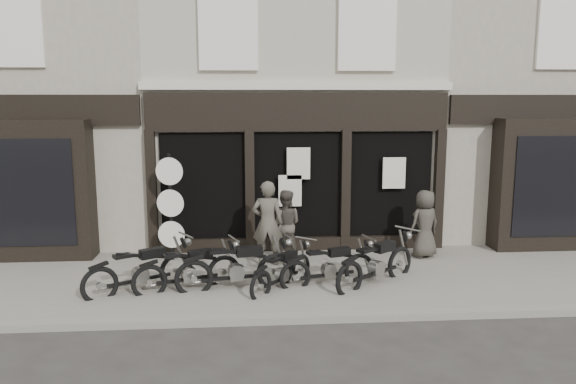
{
  "coord_description": "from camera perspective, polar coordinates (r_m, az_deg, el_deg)",
  "views": [
    {
      "loc": [
        -1.21,
        -10.29,
        3.79
      ],
      "look_at": [
        -0.34,
        1.6,
        1.77
      ],
      "focal_mm": 35.0,
      "sensor_mm": 36.0,
      "label": 1
    }
  ],
  "objects": [
    {
      "name": "ground_plane",
      "position": [
        11.03,
        2.4,
        -10.5
      ],
      "size": [
        90.0,
        90.0,
        0.0
      ],
      "primitive_type": "plane",
      "color": "#2D2B28",
      "rests_on": "ground"
    },
    {
      "name": "pavement",
      "position": [
        11.85,
        1.89,
        -8.74
      ],
      "size": [
        30.0,
        4.2,
        0.12
      ],
      "primitive_type": "cube",
      "color": "slate",
      "rests_on": "ground_plane"
    },
    {
      "name": "kerb",
      "position": [
        9.85,
        3.25,
        -12.62
      ],
      "size": [
        30.0,
        0.25,
        0.13
      ],
      "primitive_type": "cube",
      "color": "gray",
      "rests_on": "ground_plane"
    },
    {
      "name": "central_building",
      "position": [
        16.29,
        0.06,
        10.62
      ],
      "size": [
        7.3,
        6.22,
        8.34
      ],
      "color": "#A69E8E",
      "rests_on": "ground"
    },
    {
      "name": "neighbour_left",
      "position": [
        16.98,
        -22.16,
        9.75
      ],
      "size": [
        5.6,
        6.73,
        8.34
      ],
      "color": "#A09A87",
      "rests_on": "ground"
    },
    {
      "name": "neighbour_right",
      "position": [
        17.87,
        21.15,
        9.77
      ],
      "size": [
        5.6,
        6.73,
        8.34
      ],
      "color": "#A09A87",
      "rests_on": "ground"
    },
    {
      "name": "motorcycle_0",
      "position": [
        11.29,
        -14.72,
        -8.04
      ],
      "size": [
        2.01,
        1.44,
        1.08
      ],
      "rotation": [
        0.0,
        0.0,
        0.56
      ],
      "color": "black",
      "rests_on": "ground"
    },
    {
      "name": "motorcycle_1",
      "position": [
        11.17,
        -10.03,
        -8.14
      ],
      "size": [
        2.05,
        1.07,
        1.04
      ],
      "rotation": [
        0.0,
        0.0,
        0.37
      ],
      "color": "black",
      "rests_on": "ground"
    },
    {
      "name": "motorcycle_2",
      "position": [
        11.07,
        -5.24,
        -8.03
      ],
      "size": [
        2.31,
        0.82,
        1.12
      ],
      "rotation": [
        0.0,
        0.0,
        0.21
      ],
      "color": "black",
      "rests_on": "ground"
    },
    {
      "name": "motorcycle_3",
      "position": [
        11.12,
        -0.58,
        -8.31
      ],
      "size": [
        1.42,
        1.62,
        0.93
      ],
      "rotation": [
        0.0,
        0.0,
        0.88
      ],
      "color": "black",
      "rests_on": "ground"
    },
    {
      "name": "motorcycle_4",
      "position": [
        11.34,
        4.18,
        -7.85
      ],
      "size": [
        2.0,
        0.88,
        0.99
      ],
      "rotation": [
        0.0,
        0.0,
        0.29
      ],
      "color": "black",
      "rests_on": "ground"
    },
    {
      "name": "motorcycle_5",
      "position": [
        11.44,
        8.99,
        -7.56
      ],
      "size": [
        1.95,
        1.63,
        1.1
      ],
      "rotation": [
        0.0,
        0.0,
        0.66
      ],
      "color": "black",
      "rests_on": "ground"
    },
    {
      "name": "man_left",
      "position": [
        12.35,
        -2.09,
        -3.17
      ],
      "size": [
        0.73,
        0.52,
        1.88
      ],
      "primitive_type": "imported",
      "rotation": [
        0.0,
        0.0,
        3.03
      ],
      "color": "#4D493F",
      "rests_on": "pavement"
    },
    {
      "name": "man_centre",
      "position": [
        12.84,
        -0.32,
        -3.32
      ],
      "size": [
        0.86,
        0.72,
        1.6
      ],
      "primitive_type": "imported",
      "rotation": [
        0.0,
        0.0,
        2.99
      ],
      "color": "#49423A",
      "rests_on": "pavement"
    },
    {
      "name": "man_right",
      "position": [
        13.33,
        13.71,
        -3.16
      ],
      "size": [
        0.9,
        0.75,
        1.58
      ],
      "primitive_type": "imported",
      "rotation": [
        0.0,
        0.0,
        3.53
      ],
      "color": "#3A3730",
      "rests_on": "pavement"
    },
    {
      "name": "advert_sign_post",
      "position": [
        12.92,
        -11.82,
        -1.97
      ],
      "size": [
        0.62,
        0.4,
        2.55
      ],
      "rotation": [
        0.0,
        0.0,
        -0.17
      ],
      "color": "black",
      "rests_on": "ground"
    }
  ]
}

